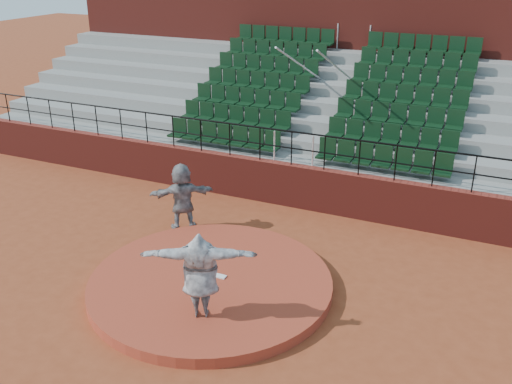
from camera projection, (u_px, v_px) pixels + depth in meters
ground at (211, 288)px, 12.98m from camera, size 90.00×90.00×0.00m
pitchers_mound at (211, 283)px, 12.93m from camera, size 5.50×5.50×0.25m
pitching_rubber at (214, 275)px, 13.00m from camera, size 0.60×0.15×0.03m
boundary_wall at (291, 185)px, 16.91m from camera, size 24.00×0.30×1.30m
wall_railing at (292, 141)px, 16.37m from camera, size 24.04×0.05×1.03m
seating_deck at (329, 127)px, 19.64m from camera, size 24.00×5.97×4.63m
press_box_facade at (363, 48)px, 22.13m from camera, size 24.00×3.00×7.10m
pitcher at (200, 275)px, 11.27m from camera, size 2.33×1.47×1.85m
fielder at (182, 197)px, 15.40m from camera, size 1.72×1.49×1.88m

